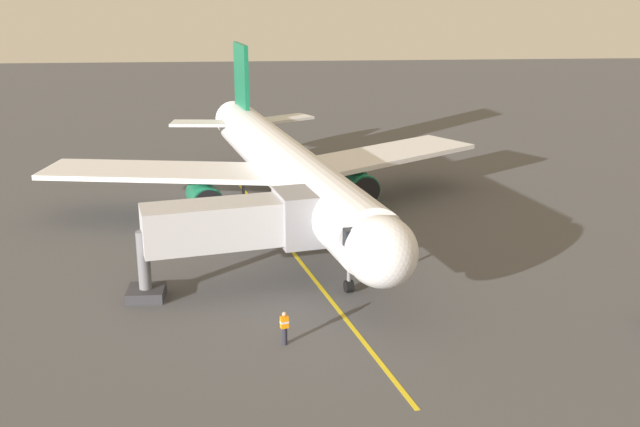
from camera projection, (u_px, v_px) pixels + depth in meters
ground_plane at (290, 216)px, 55.84m from camera, size 220.00×220.00×0.00m
apron_lead_in_line at (291, 250)px, 48.98m from camera, size 9.09×39.06×0.01m
airplane at (286, 167)px, 53.74m from camera, size 33.94×39.98×11.50m
jet_bridge at (244, 224)px, 42.02m from camera, size 11.50×5.13×5.40m
ground_crew_marshaller at (284, 328)px, 36.05m from camera, size 0.46×0.36×1.71m
ground_crew_wing_walker at (302, 181)px, 62.14m from camera, size 0.43×0.47×1.71m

